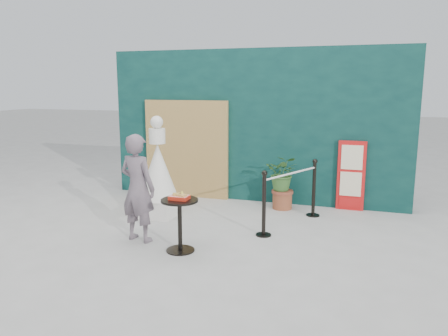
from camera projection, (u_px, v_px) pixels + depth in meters
ground at (197, 254)px, 6.03m from camera, size 60.00×60.00×0.00m
back_wall at (255, 126)px, 8.69m from camera, size 6.00×0.30×3.00m
bamboo_fence at (186, 149)px, 9.02m from camera, size 1.80×0.08×2.00m
woman at (138, 188)px, 6.44m from camera, size 0.65×0.49×1.61m
menu_board at (351, 176)px, 8.07m from camera, size 0.50×0.07×1.30m
statue at (158, 176)px, 7.67m from camera, size 0.70×0.70×1.78m
cafe_table at (180, 217)px, 6.06m from camera, size 0.52×0.52×0.75m
food_basket at (180, 197)px, 6.01m from camera, size 0.26×0.19×0.11m
planter at (283, 178)px, 8.16m from camera, size 0.60×0.52×1.02m
stanchion_barrier at (291, 196)px, 7.21m from camera, size 0.84×1.54×1.03m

